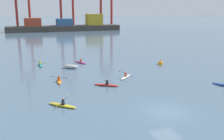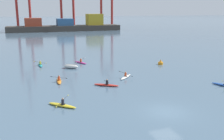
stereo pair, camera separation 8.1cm
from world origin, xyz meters
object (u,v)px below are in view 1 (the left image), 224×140
kayak_yellow (63,105)px  kayak_orange (59,81)px  channel_buoy (160,63)px  capsized_dinghy (71,66)px  kayak_teal (40,65)px  kayak_white (126,77)px  kayak_magenta (80,62)px  container_barge (66,26)px  kayak_red (106,85)px

kayak_yellow → kayak_orange: kayak_yellow is taller
kayak_yellow → channel_buoy: bearing=37.0°
capsized_dinghy → kayak_teal: kayak_teal is taller
kayak_orange → kayak_yellow: bearing=-95.8°
kayak_teal → kayak_white: bearing=-48.7°
kayak_teal → kayak_yellow: bearing=-87.9°
kayak_white → kayak_magenta: 13.22m
container_barge → kayak_yellow: bearing=-99.5°
kayak_magenta → kayak_orange: size_ratio=0.97×
container_barge → capsized_dinghy: size_ratio=19.02×
capsized_dinghy → kayak_white: 10.94m
container_barge → capsized_dinghy: 81.91m
channel_buoy → kayak_yellow: (-20.02, -15.09, -0.19)m
channel_buoy → kayak_yellow: channel_buoy is taller
kayak_white → kayak_red: size_ratio=0.90×
kayak_white → kayak_yellow: kayak_yellow is taller
container_barge → kayak_yellow: size_ratio=18.57×
kayak_yellow → kayak_magenta: (6.51, 21.09, 0.00)m
kayak_white → kayak_red: bearing=-142.6°
channel_buoy → kayak_red: (-13.49, -9.64, -0.19)m
kayak_magenta → capsized_dinghy: bearing=-123.4°
kayak_red → kayak_teal: bearing=114.7°
kayak_white → kayak_orange: 9.59m
container_barge → kayak_magenta: (-10.00, -77.13, -2.19)m
kayak_yellow → kayak_white: bearing=39.0°
kayak_teal → channel_buoy: bearing=-16.6°
capsized_dinghy → kayak_red: kayak_red is taller
channel_buoy → kayak_yellow: size_ratio=0.35×
capsized_dinghy → channel_buoy: (16.01, -2.20, 0.01)m
kayak_yellow → kayak_teal: 21.30m
kayak_red → kayak_magenta: (-0.01, 15.64, 0.00)m
kayak_magenta → kayak_orange: (-5.55, -11.53, -0.00)m
kayak_yellow → kayak_orange: bearing=84.2°
kayak_teal → capsized_dinghy: bearing=-40.0°
container_barge → kayak_yellow: container_barge is taller
container_barge → kayak_red: 93.33m
channel_buoy → kayak_red: size_ratio=0.32×
container_barge → kayak_orange: container_barge is taller
container_barge → kayak_teal: container_barge is taller
kayak_white → kayak_yellow: (-10.49, -8.49, 0.00)m
kayak_red → kayak_orange: kayak_red is taller
kayak_orange → kayak_teal: 11.86m
capsized_dinghy → kayak_yellow: 17.75m
kayak_white → kayak_red: (-3.97, -3.04, 0.00)m
container_barge → kayak_yellow: 99.63m
capsized_dinghy → kayak_magenta: 4.56m
kayak_white → capsized_dinghy: bearing=126.4°
kayak_magenta → channel_buoy: bearing=-24.0°
capsized_dinghy → kayak_magenta: size_ratio=0.82×
container_barge → kayak_red: bearing=-96.1°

